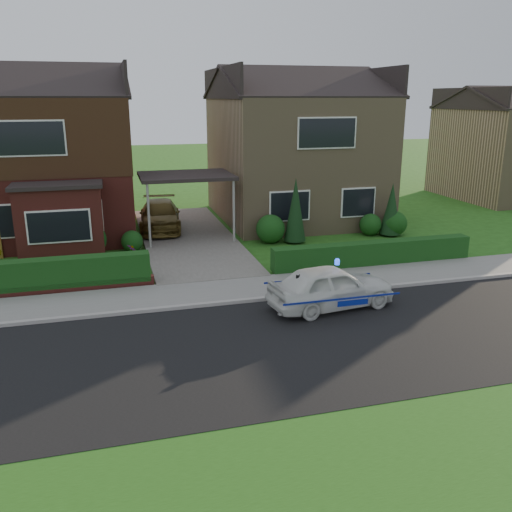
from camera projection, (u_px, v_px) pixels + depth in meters
name	position (u px, v px, depth m)	size (l,w,h in m)	color
ground	(256.00, 349.00, 13.00)	(120.00, 120.00, 0.00)	#215115
road	(256.00, 349.00, 13.00)	(60.00, 6.00, 0.02)	black
kerb	(229.00, 303.00, 15.81)	(60.00, 0.16, 0.12)	#9E9993
sidewalk	(221.00, 291.00, 16.78)	(60.00, 2.00, 0.10)	slate
grass_verge	(342.00, 489.00, 8.38)	(60.00, 4.00, 0.01)	#215115
driveway	(188.00, 237.00, 23.16)	(3.80, 12.00, 0.12)	#666059
house_left	(41.00, 146.00, 23.32)	(7.50, 9.53, 7.25)	maroon
house_right	(295.00, 143.00, 26.40)	(7.50, 8.06, 7.25)	#987F5D
carport_link	(186.00, 177.00, 22.39)	(3.80, 3.00, 2.77)	black
dwarf_wall	(25.00, 291.00, 16.38)	(7.70, 0.25, 0.36)	maroon
hedge_left	(27.00, 295.00, 16.57)	(7.50, 0.55, 0.90)	#113812
hedge_right	(372.00, 266.00, 19.43)	(7.50, 0.55, 0.80)	#113812
shrub_left_mid	(89.00, 240.00, 20.40)	(1.32, 1.32, 1.32)	#113812
shrub_left_near	(132.00, 241.00, 21.16)	(0.84, 0.84, 0.84)	#113812
shrub_right_near	(270.00, 229.00, 22.35)	(1.20, 1.20, 1.20)	#113812
shrub_right_mid	(370.00, 225.00, 23.64)	(0.96, 0.96, 0.96)	#113812
shrub_right_far	(395.00, 223.00, 23.60)	(1.08, 1.08, 1.08)	#113812
conifer_a	(295.00, 212.00, 22.22)	(0.90, 0.90, 2.60)	black
conifer_b	(391.00, 211.00, 23.40)	(0.90, 0.90, 2.20)	black
neighbour_right	(509.00, 154.00, 32.17)	(6.50, 7.00, 5.20)	#987F5D
police_car	(331.00, 287.00, 15.42)	(3.37, 3.83, 1.41)	silver
driveway_car	(160.00, 215.00, 24.20)	(1.75, 4.30, 1.25)	brown
potted_plant_a	(118.00, 269.00, 17.89)	(0.39, 0.26, 0.73)	gray
potted_plant_c	(132.00, 255.00, 19.57)	(0.39, 0.39, 0.70)	gray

